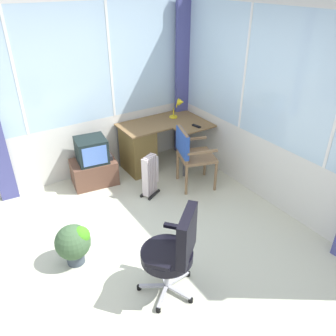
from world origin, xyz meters
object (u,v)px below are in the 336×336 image
object	(u,v)px
wooden_armchair	(189,150)
space_heater	(151,175)
desk	(141,147)
office_chair	(175,249)
tv_on_stand	(93,164)
tv_remote	(196,126)
potted_plant	(74,242)
desk_lamp	(179,105)

from	to	relation	value
wooden_armchair	space_heater	distance (m)	0.65
desk	wooden_armchair	xyz separation A→B (m)	(0.33, -0.81, 0.18)
office_chair	space_heater	world-z (taller)	office_chair
wooden_armchair	tv_on_stand	bearing A→B (deg)	144.06
space_heater	desk	bearing A→B (deg)	70.87
tv_remote	office_chair	distance (m)	2.48
tv_remote	potted_plant	bearing A→B (deg)	-169.46
desk_lamp	tv_on_stand	xyz separation A→B (m)	(-1.51, 0.02, -0.62)
desk	tv_on_stand	distance (m)	0.81
desk	potted_plant	bearing A→B (deg)	-138.61
wooden_armchair	potted_plant	size ratio (longest dim) A/B	1.90
desk	tv_on_stand	world-z (taller)	desk
tv_on_stand	space_heater	size ratio (longest dim) A/B	1.20
tv_on_stand	space_heater	world-z (taller)	tv_on_stand
office_chair	potted_plant	world-z (taller)	office_chair
desk	office_chair	size ratio (longest dim) A/B	1.33
tv_on_stand	space_heater	xyz separation A→B (m)	(0.56, -0.71, -0.01)
office_chair	tv_on_stand	world-z (taller)	office_chair
wooden_armchair	potted_plant	bearing A→B (deg)	-162.64
tv_remote	tv_on_stand	size ratio (longest dim) A/B	0.20
office_chair	wooden_armchair	bearing A→B (deg)	50.27
desk_lamp	potted_plant	world-z (taller)	desk_lamp
desk	space_heater	xyz separation A→B (m)	(-0.24, -0.70, -0.09)
desk_lamp	wooden_armchair	bearing A→B (deg)	-115.12
desk	desk_lamp	size ratio (longest dim) A/B	4.07
desk_lamp	office_chair	distance (m)	2.86
tv_remote	tv_on_stand	bearing A→B (deg)	150.69
tv_remote	wooden_armchair	bearing A→B (deg)	-149.63
desk	tv_remote	world-z (taller)	tv_remote
wooden_armchair	office_chair	bearing A→B (deg)	-129.73
office_chair	desk	bearing A→B (deg)	68.31
wooden_armchair	desk_lamp	bearing A→B (deg)	64.88
desk_lamp	space_heater	world-z (taller)	desk_lamp
space_heater	tv_remote	bearing A→B (deg)	13.58
desk	potted_plant	world-z (taller)	desk
office_chair	space_heater	distance (m)	1.78
desk_lamp	potted_plant	size ratio (longest dim) A/B	0.67
desk	space_heater	distance (m)	0.74
desk	desk_lamp	bearing A→B (deg)	-0.22
space_heater	tv_on_stand	bearing A→B (deg)	128.29
desk_lamp	office_chair	xyz separation A→B (m)	(-1.63, -2.32, -0.38)
tv_remote	tv_on_stand	distance (m)	1.64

